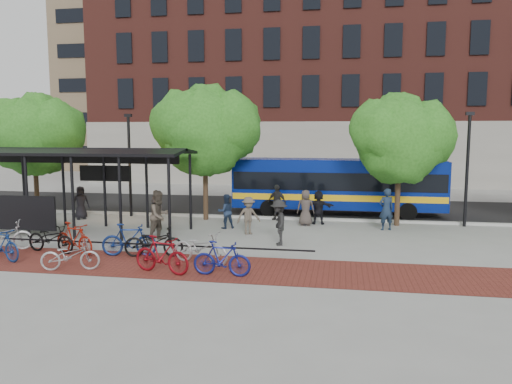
% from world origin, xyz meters
% --- Properties ---
extents(ground, '(160.00, 160.00, 0.00)m').
position_xyz_m(ground, '(0.00, 0.00, 0.00)').
color(ground, '#9E9E99').
rests_on(ground, ground).
extents(asphalt_street, '(160.00, 8.00, 0.01)m').
position_xyz_m(asphalt_street, '(0.00, 8.00, 0.01)').
color(asphalt_street, black).
rests_on(asphalt_street, ground).
extents(curb, '(160.00, 0.25, 0.12)m').
position_xyz_m(curb, '(0.00, 4.00, 0.06)').
color(curb, '#B7B7B2').
rests_on(curb, ground).
extents(brick_strip, '(24.00, 3.00, 0.01)m').
position_xyz_m(brick_strip, '(-2.00, -5.00, 0.00)').
color(brick_strip, maroon).
rests_on(brick_strip, ground).
extents(bike_rack_rail, '(12.00, 0.05, 0.95)m').
position_xyz_m(bike_rack_rail, '(-3.30, -4.10, 0.00)').
color(bike_rack_rail, black).
rests_on(bike_rack_rail, ground).
extents(building_brick, '(55.00, 14.00, 20.00)m').
position_xyz_m(building_brick, '(10.00, 26.00, 10.00)').
color(building_brick, maroon).
rests_on(building_brick, ground).
extents(building_tower, '(22.00, 22.00, 30.00)m').
position_xyz_m(building_tower, '(-16.00, 40.00, 15.00)').
color(building_tower, '#7A664C').
rests_on(building_tower, ground).
extents(bus_shelter, '(10.60, 3.07, 3.60)m').
position_xyz_m(bus_shelter, '(-8.13, -0.48, 3.00)').
color(bus_shelter, black).
rests_on(bus_shelter, ground).
extents(tree_a, '(4.90, 4.00, 6.18)m').
position_xyz_m(tree_a, '(-11.91, 3.35, 4.24)').
color(tree_a, '#382619').
rests_on(tree_a, ground).
extents(tree_b, '(5.15, 4.20, 6.47)m').
position_xyz_m(tree_b, '(-2.90, 3.35, 4.46)').
color(tree_b, '#382619').
rests_on(tree_b, ground).
extents(tree_c, '(4.66, 3.80, 5.92)m').
position_xyz_m(tree_c, '(6.09, 3.35, 4.05)').
color(tree_c, '#382619').
rests_on(tree_c, ground).
extents(lamp_post_left, '(0.35, 0.20, 5.12)m').
position_xyz_m(lamp_post_left, '(-7.00, 3.60, 2.75)').
color(lamp_post_left, black).
rests_on(lamp_post_left, ground).
extents(lamp_post_right, '(0.35, 0.20, 5.12)m').
position_xyz_m(lamp_post_right, '(9.00, 3.60, 2.75)').
color(lamp_post_right, black).
rests_on(lamp_post_right, ground).
extents(bus, '(10.59, 2.55, 2.86)m').
position_xyz_m(bus, '(3.27, 5.84, 1.64)').
color(bus, navy).
rests_on(bus, ground).
extents(bike_2, '(2.17, 1.51, 1.08)m').
position_xyz_m(bike_2, '(-8.53, -4.08, 0.54)').
color(bike_2, '#BBBBBE').
rests_on(bike_2, ground).
extents(bike_3, '(1.91, 1.09, 1.10)m').
position_xyz_m(bike_3, '(-7.63, -5.36, 0.55)').
color(bike_3, navy).
rests_on(bike_3, ground).
extents(bike_4, '(2.08, 1.06, 1.04)m').
position_xyz_m(bike_4, '(-6.63, -4.06, 0.52)').
color(bike_4, black).
rests_on(bike_4, ground).
extents(bike_5, '(1.94, 1.20, 1.13)m').
position_xyz_m(bike_5, '(-5.68, -4.15, 0.56)').
color(bike_5, maroon).
rests_on(bike_5, ground).
extents(bike_6, '(1.90, 1.07, 0.95)m').
position_xyz_m(bike_6, '(-4.74, -6.03, 0.47)').
color(bike_6, '#98989A').
rests_on(bike_6, ground).
extents(bike_7, '(1.97, 0.86, 1.14)m').
position_xyz_m(bike_7, '(-3.67, -4.06, 0.57)').
color(bike_7, navy).
rests_on(bike_7, ground).
extents(bike_8, '(2.12, 1.05, 1.06)m').
position_xyz_m(bike_8, '(-2.81, -4.01, 0.53)').
color(bike_8, black).
rests_on(bike_8, ground).
extents(bike_9, '(2.00, 1.03, 1.16)m').
position_xyz_m(bike_9, '(-1.83, -5.87, 0.58)').
color(bike_9, maroon).
rests_on(bike_9, ground).
extents(bike_10, '(2.17, 1.31, 1.08)m').
position_xyz_m(bike_10, '(-0.98, -4.61, 0.54)').
color(bike_10, '#A4A4A6').
rests_on(bike_10, ground).
extents(bike_11, '(1.78, 0.56, 1.06)m').
position_xyz_m(bike_11, '(0.03, -5.83, 0.53)').
color(bike_11, navy).
rests_on(bike_11, ground).
extents(pedestrian_0, '(0.94, 0.90, 1.62)m').
position_xyz_m(pedestrian_0, '(-9.05, 2.38, 0.81)').
color(pedestrian_0, black).
rests_on(pedestrian_0, ground).
extents(pedestrian_1, '(0.65, 0.50, 1.59)m').
position_xyz_m(pedestrian_1, '(-4.95, 1.83, 0.79)').
color(pedestrian_1, '#413734').
rests_on(pedestrian_1, ground).
extents(pedestrian_2, '(0.93, 0.86, 1.53)m').
position_xyz_m(pedestrian_2, '(-1.53, 1.30, 0.76)').
color(pedestrian_2, '#1E2D47').
rests_on(pedestrian_2, ground).
extents(pedestrian_3, '(1.18, 1.04, 1.58)m').
position_xyz_m(pedestrian_3, '(-0.31, 0.24, 0.79)').
color(pedestrian_3, brown).
rests_on(pedestrian_3, ground).
extents(pedestrian_4, '(1.09, 0.81, 1.73)m').
position_xyz_m(pedestrian_4, '(0.41, 3.80, 0.86)').
color(pedestrian_4, '#262626').
rests_on(pedestrian_4, ground).
extents(pedestrian_5, '(1.49, 0.58, 1.57)m').
position_xyz_m(pedestrian_5, '(2.45, 3.04, 0.78)').
color(pedestrian_5, black).
rests_on(pedestrian_5, ground).
extents(pedestrian_6, '(0.82, 0.55, 1.64)m').
position_xyz_m(pedestrian_6, '(1.89, 2.62, 0.82)').
color(pedestrian_6, '#443A36').
rests_on(pedestrian_6, ground).
extents(pedestrian_7, '(0.78, 0.64, 1.83)m').
position_xyz_m(pedestrian_7, '(5.42, 2.13, 0.91)').
color(pedestrian_7, '#1A293D').
rests_on(pedestrian_7, ground).
extents(pedestrian_8, '(1.12, 1.20, 1.97)m').
position_xyz_m(pedestrian_8, '(-3.54, -1.50, 0.99)').
color(pedestrian_8, '#4F463B').
rests_on(pedestrian_8, ground).
extents(pedestrian_9, '(0.85, 1.22, 1.72)m').
position_xyz_m(pedestrian_9, '(1.19, -1.50, 0.86)').
color(pedestrian_9, black).
rests_on(pedestrian_9, ground).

